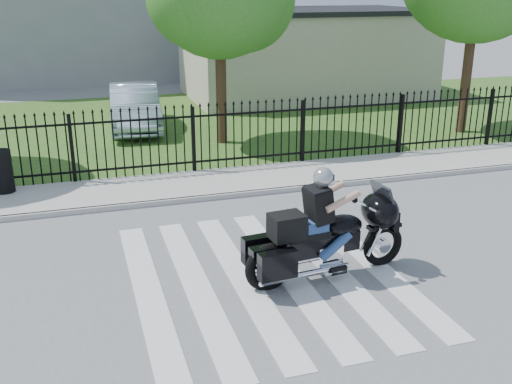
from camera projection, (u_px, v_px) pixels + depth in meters
name	position (u px, v px, depth m)	size (l,w,h in m)	color
ground	(266.00, 276.00, 10.27)	(120.00, 120.00, 0.00)	slate
crosswalk	(266.00, 276.00, 10.27)	(5.00, 5.50, 0.01)	silver
sidewalk	(203.00, 184.00, 14.76)	(40.00, 2.00, 0.12)	#ADAAA3
curb	(212.00, 197.00, 13.86)	(40.00, 0.12, 0.12)	#ADAAA3
grass_strip	(160.00, 125.00, 21.08)	(40.00, 12.00, 0.02)	#29521C
iron_fence	(193.00, 141.00, 15.38)	(26.00, 0.04, 1.80)	black
building_low	(305.00, 55.00, 26.06)	(10.00, 6.00, 3.50)	#B3AB95
building_low_roof	(306.00, 11.00, 25.45)	(10.20, 6.20, 0.20)	black
motorcycle_rider	(324.00, 232.00, 9.99)	(3.03, 1.14, 2.00)	black
parked_car	(135.00, 107.00, 20.26)	(1.59, 4.55, 1.50)	#9EB3C7
litter_bin	(3.00, 171.00, 13.88)	(0.45, 0.45, 1.01)	black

